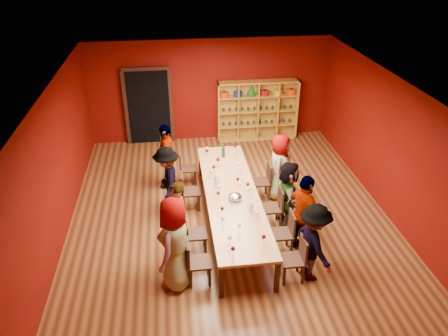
{
  "coord_description": "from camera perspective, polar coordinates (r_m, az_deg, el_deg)",
  "views": [
    {
      "loc": [
        -1.17,
        -7.75,
        5.64
      ],
      "look_at": [
        -0.11,
        0.39,
        1.15
      ],
      "focal_mm": 35.0,
      "sensor_mm": 36.0,
      "label": 1
    }
  ],
  "objects": [
    {
      "name": "chair_person_right_2",
      "position": [
        9.37,
        6.7,
        -4.86
      ],
      "size": [
        0.42,
        0.42,
        0.89
      ],
      "color": "black",
      "rests_on": "ground"
    },
    {
      "name": "wine_glass_18",
      "position": [
        7.52,
        1.18,
        -10.53
      ],
      "size": [
        0.08,
        0.08,
        0.19
      ],
      "color": "silver",
      "rests_on": "tasting_table"
    },
    {
      "name": "person_right_2",
      "position": [
        9.29,
        8.36,
        -3.41
      ],
      "size": [
        0.45,
        1.41,
        1.5
      ],
      "primitive_type": "imported",
      "rotation": [
        0.0,
        0.0,
        1.54
      ],
      "color": "#151C39",
      "rests_on": "ground"
    },
    {
      "name": "wine_bottle",
      "position": [
        10.63,
        -0.09,
        2.09
      ],
      "size": [
        0.11,
        0.11,
        0.34
      ],
      "color": "#133418",
      "rests_on": "tasting_table"
    },
    {
      "name": "spittoon_bowl",
      "position": [
        8.99,
        1.46,
        -3.79
      ],
      "size": [
        0.29,
        0.29,
        0.16
      ],
      "primitive_type": "ellipsoid",
      "color": "#BBBDC2",
      "rests_on": "tasting_table"
    },
    {
      "name": "wine_glass_15",
      "position": [
        10.67,
        -2.22,
        2.25
      ],
      "size": [
        0.08,
        0.08,
        0.2
      ],
      "color": "silver",
      "rests_on": "tasting_table"
    },
    {
      "name": "chair_person_right_0",
      "position": [
        8.08,
        9.47,
        -11.33
      ],
      "size": [
        0.42,
        0.42,
        0.89
      ],
      "color": "black",
      "rests_on": "ground"
    },
    {
      "name": "person_right_1",
      "position": [
        8.54,
        10.42,
        -6.04
      ],
      "size": [
        0.79,
        1.08,
        1.68
      ],
      "primitive_type": "imported",
      "rotation": [
        0.0,
        0.0,
        1.97
      ],
      "color": "#141539",
      "rests_on": "ground"
    },
    {
      "name": "wine_glass_3",
      "position": [
        9.09,
        3.29,
        -2.78
      ],
      "size": [
        0.09,
        0.09,
        0.21
      ],
      "color": "silver",
      "rests_on": "tasting_table"
    },
    {
      "name": "wine_glass_19",
      "position": [
        9.9,
        1.94,
        -0.07
      ],
      "size": [
        0.07,
        0.07,
        0.18
      ],
      "color": "silver",
      "rests_on": "tasting_table"
    },
    {
      "name": "carafe_b",
      "position": [
        8.63,
        3.54,
        -5.06
      ],
      "size": [
        0.11,
        0.11,
        0.24
      ],
      "color": "silver",
      "rests_on": "tasting_table"
    },
    {
      "name": "wine_glass_21",
      "position": [
        9.74,
        -1.63,
        -0.49
      ],
      "size": [
        0.08,
        0.08,
        0.2
      ],
      "color": "silver",
      "rests_on": "tasting_table"
    },
    {
      "name": "wine_glass_2",
      "position": [
        10.02,
        2.04,
        0.51
      ],
      "size": [
        0.09,
        0.09,
        0.22
      ],
      "color": "silver",
      "rests_on": "tasting_table"
    },
    {
      "name": "person_left_3",
      "position": [
        9.74,
        -7.4,
        -1.54
      ],
      "size": [
        0.43,
        1.01,
        1.56
      ],
      "primitive_type": "imported",
      "rotation": [
        0.0,
        0.0,
        -1.58
      ],
      "color": "#CA8897",
      "rests_on": "ground"
    },
    {
      "name": "person_left_4",
      "position": [
        10.69,
        -7.49,
        1.61
      ],
      "size": [
        0.49,
        0.98,
        1.64
      ],
      "primitive_type": "imported",
      "rotation": [
        0.0,
        0.0,
        -1.62
      ],
      "color": "#515156",
      "rests_on": "ground"
    },
    {
      "name": "wine_glass_6",
      "position": [
        8.23,
        -0.16,
        -6.6
      ],
      "size": [
        0.07,
        0.07,
        0.19
      ],
      "color": "silver",
      "rests_on": "tasting_table"
    },
    {
      "name": "chair_person_left_0",
      "position": [
        7.93,
        -3.84,
        -11.88
      ],
      "size": [
        0.42,
        0.42,
        0.89
      ],
      "color": "black",
      "rests_on": "ground"
    },
    {
      "name": "chair_person_right_3",
      "position": [
        10.28,
        5.29,
        -1.49
      ],
      "size": [
        0.42,
        0.42,
        0.89
      ],
      "color": "black",
      "rests_on": "ground"
    },
    {
      "name": "room_shell",
      "position": [
        8.86,
        1.04,
        0.83
      ],
      "size": [
        7.1,
        9.1,
        3.04
      ],
      "color": "#5B3218",
      "rests_on": "ground"
    },
    {
      "name": "chair_person_right_1",
      "position": [
        8.66,
        8.08,
        -8.12
      ],
      "size": [
        0.42,
        0.42,
        0.89
      ],
      "color": "black",
      "rests_on": "ground"
    },
    {
      "name": "wine_glass_7",
      "position": [
        10.89,
        1.41,
        2.84
      ],
      "size": [
        0.08,
        0.08,
        0.2
      ],
      "color": "silver",
      "rests_on": "tasting_table"
    },
    {
      "name": "chair_person_left_3",
      "position": [
        9.88,
        -4.82,
        -2.81
      ],
      "size": [
        0.42,
        0.42,
        0.89
      ],
      "color": "black",
      "rests_on": "ground"
    },
    {
      "name": "person_left_0",
      "position": [
        7.67,
        -6.39,
        -9.78
      ],
      "size": [
        0.78,
        0.99,
        1.79
      ],
      "primitive_type": "imported",
      "rotation": [
        0.0,
        0.0,
        -1.98
      ],
      "color": "#131534",
      "rests_on": "ground"
    },
    {
      "name": "wine_glass_17",
      "position": [
        8.51,
        -0.23,
        -5.36
      ],
      "size": [
        0.07,
        0.07,
        0.18
      ],
      "color": "silver",
      "rests_on": "tasting_table"
    },
    {
      "name": "wine_glass_20",
      "position": [
        10.62,
        1.35,
        2.11
      ],
      "size": [
        0.08,
        0.08,
        0.2
      ],
      "color": "silver",
      "rests_on": "tasting_table"
    },
    {
      "name": "doorway",
      "position": [
        13.01,
        -9.81,
        7.94
      ],
      "size": [
        1.4,
        0.17,
        2.3
      ],
      "color": "black",
      "rests_on": "ground"
    },
    {
      "name": "wine_glass_13",
      "position": [
        10.22,
        -0.79,
        1.09
      ],
      "size": [
        0.09,
        0.09,
        0.22
      ],
      "color": "silver",
      "rests_on": "tasting_table"
    },
    {
      "name": "chair_person_left_1",
      "position": [
        8.58,
        -4.24,
        -8.26
      ],
      "size": [
        0.42,
        0.42,
        0.89
      ],
      "color": "black",
      "rests_on": "ground"
    },
    {
      "name": "person_right_0",
      "position": [
        7.99,
        11.59,
        -9.56
      ],
      "size": [
        0.64,
        1.07,
        1.55
      ],
      "primitive_type": "imported",
      "rotation": [
        0.0,
        0.0,
        1.81
      ],
      "color": "#141937",
      "rests_on": "ground"
    },
    {
      "name": "wine_glass_16",
      "position": [
        9.91,
        -1.35,
        0.1
      ],
      "size": [
        0.08,
        0.08,
        0.21
      ],
      "color": "silver",
      "rests_on": "tasting_table"
    },
    {
      "name": "chair_person_left_4",
      "position": [
        10.84,
        -5.14,
        0.22
      ],
      "size": [
        0.42,
        0.42,
        0.89
      ],
      "color": "black",
      "rests_on": "ground"
    },
    {
      "name": "wine_glass_5",
      "position": [
        10.78,
        -2.22,
        2.52
      ],
      "size": [
        0.08,
        0.08,
        0.2
      ],
      "color": "silver",
      "rests_on": "tasting_table"
    },
    {
      "name": "tasting_table",
      "position": [
        9.26,
        1.0,
        -3.56
      ],
      "size": [
        1.1,
        4.5,
        0.75
      ],
      "color": "#B07A49",
      "rests_on": "ground"
    },
    {
      "name": "wine_glass_12",
      "position": [
        9.27,
        3.12,
        -2.19
      ],
      "size": [
        0.08,
        0.08,
        0.19
      ],
      "color": "silver",
      "rests_on": "tasting_table"
    },
    {
      "name": "wine_glass_0",
      "position": [
        7.75,
        0.76,
        -9.14
      ],
      "size": [
        0.08,
        0.08,
        0.2
      ],
      "color": "silver",
      "rests_on": "tasting_table"
    },
    {
      "name": "wine_glass_14",
      "position": [
        8.39,
        4.34,
        -5.91
      ],
      "size": [
        0.08,
        0.08,
        0.19
      ],
      "color": "silver",
      "rests_on": "tasting_table"
    },
    {
      "name": "carafe_a",
      "position": [
        9.46,
        -0.98,
        -1.57
      ],
      "size": [
        0.11,
        0.11,
        0.28
      ],
      "color": "silver",
      "rests_on": "tasting_table"
    },
    {
      "name": "person_left_1",
      "position": [
        8.4,
        -6.11,
        -6.74
      ],
      "size": [
        0.59,
        0.69,
        1.59
      ],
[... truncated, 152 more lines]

